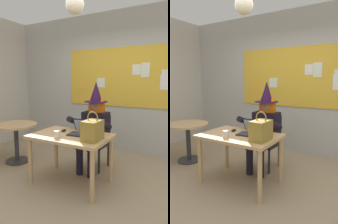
# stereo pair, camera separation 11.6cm
# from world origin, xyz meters

# --- Properties ---
(ground_plane) EXTENTS (24.00, 24.00, 0.00)m
(ground_plane) POSITION_xyz_m (0.00, 0.00, 0.00)
(ground_plane) COLOR tan
(wall_back_bulletin) EXTENTS (5.31, 1.94, 2.88)m
(wall_back_bulletin) POSITION_xyz_m (-0.00, 1.86, 1.45)
(wall_back_bulletin) COLOR #B2B2AD
(wall_back_bulletin) RESTS_ON ground
(desk_main) EXTENTS (1.12, 0.75, 0.73)m
(desk_main) POSITION_xyz_m (-0.13, 0.11, 0.62)
(desk_main) COLOR tan
(desk_main) RESTS_ON ground
(chair_at_desk) EXTENTS (0.44, 0.44, 0.90)m
(chair_at_desk) POSITION_xyz_m (-0.06, 0.85, 0.50)
(chair_at_desk) COLOR black
(chair_at_desk) RESTS_ON ground
(person_costumed) EXTENTS (0.60, 0.66, 1.47)m
(person_costumed) POSITION_xyz_m (-0.06, 0.73, 0.79)
(person_costumed) COLOR black
(person_costumed) RESTS_ON ground
(laptop) EXTENTS (0.31, 0.33, 0.21)m
(laptop) POSITION_xyz_m (-0.03, 0.22, 0.77)
(laptop) COLOR black
(laptop) RESTS_ON desk_main
(computer_mouse) EXTENTS (0.07, 0.11, 0.03)m
(computer_mouse) POSITION_xyz_m (-0.32, 0.22, 0.74)
(computer_mouse) COLOR black
(computer_mouse) RESTS_ON desk_main
(handbag) EXTENTS (0.20, 0.30, 0.38)m
(handbag) POSITION_xyz_m (0.26, 0.03, 0.86)
(handbag) COLOR olive
(handbag) RESTS_ON desk_main
(coffee_mug) EXTENTS (0.08, 0.08, 0.09)m
(coffee_mug) POSITION_xyz_m (-0.21, -0.11, 0.77)
(coffee_mug) COLOR silver
(coffee_mug) RESTS_ON desk_main
(side_table_round) EXTENTS (0.76, 0.76, 0.71)m
(side_table_round) POSITION_xyz_m (-1.42, 0.29, 0.53)
(side_table_round) COLOR tan
(side_table_round) RESTS_ON ground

